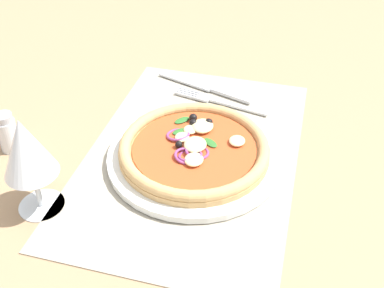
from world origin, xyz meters
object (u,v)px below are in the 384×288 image
object	(u,v)px
plate	(194,156)
knife	(204,86)
fork	(215,101)
pepper_shaker	(7,133)
pizza	(194,148)
wine_glass	(26,151)

from	to	relation	value
plate	knife	bearing A→B (deg)	9.74
fork	pepper_shaker	world-z (taller)	pepper_shaker
fork	knife	xyz separation A→B (cm)	(4.27, 3.27, 0.03)
pizza	knife	size ratio (longest dim) A/B	1.19
fork	plate	bearing A→B (deg)	102.48
wine_glass	pepper_shaker	bearing A→B (deg)	46.96
plate	pizza	size ratio (longest dim) A/B	1.16
pizza	knife	bearing A→B (deg)	9.76
plate	pizza	distance (cm)	1.64
plate	knife	xyz separation A→B (cm)	(21.10, 3.62, -0.29)
pizza	pepper_shaker	bearing A→B (deg)	98.96
knife	pepper_shaker	world-z (taller)	pepper_shaker
knife	wine_glass	world-z (taller)	wine_glass
pizza	pepper_shaker	size ratio (longest dim) A/B	3.49
fork	pizza	bearing A→B (deg)	102.48
knife	pizza	bearing A→B (deg)	117.57
fork	pepper_shaker	size ratio (longest dim) A/B	2.68
pizza	knife	world-z (taller)	pizza
fork	wine_glass	size ratio (longest dim) A/B	1.20
plate	pepper_shaker	size ratio (longest dim) A/B	4.04
plate	fork	size ratio (longest dim) A/B	1.51
knife	wine_glass	xyz separation A→B (cm)	(-35.99, 14.73, 9.44)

